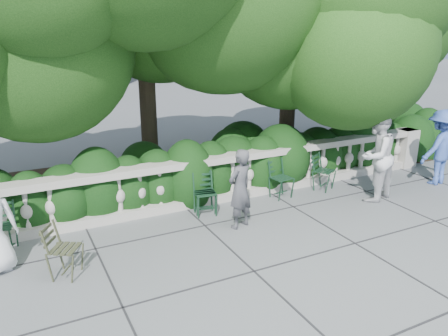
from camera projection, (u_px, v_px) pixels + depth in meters
name	position (u px, v px, depth m)	size (l,w,h in m)	color
ground	(250.00, 238.00, 7.65)	(90.00, 90.00, 0.00)	#54585C
balustrade	(207.00, 181.00, 9.03)	(12.00, 0.44, 1.00)	#9E998E
shrub_hedge	(186.00, 186.00, 10.20)	(15.00, 2.60, 1.70)	black
tree_canopy	(207.00, 6.00, 9.46)	(15.04, 6.52, 6.78)	#3F3023
chair_b	(2.00, 255.00, 7.05)	(0.44, 0.48, 0.84)	black
chair_c	(207.00, 217.00, 8.48)	(0.44, 0.48, 0.84)	black
chair_d	(206.00, 215.00, 8.58)	(0.44, 0.48, 0.84)	black
chair_e	(285.00, 199.00, 9.37)	(0.44, 0.48, 0.84)	black
chair_f	(329.00, 191.00, 9.86)	(0.44, 0.48, 0.84)	black
chair_weathered	(77.00, 276.00, 6.46)	(0.44, 0.48, 0.84)	black
person_woman_grey	(240.00, 189.00, 7.86)	(0.54, 0.36, 1.49)	#424348
person_casual_man	(376.00, 156.00, 9.11)	(0.94, 0.73, 1.93)	silver
person_older_blue	(440.00, 147.00, 10.10)	(1.14, 0.65, 1.76)	#3856A8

